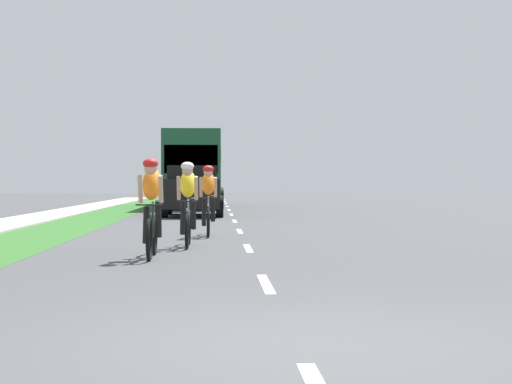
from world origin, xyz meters
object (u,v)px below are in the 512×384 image
at_px(cyclist_distant, 208,200).
at_px(suv_black, 193,189).
at_px(bus_dark_green, 195,167).
at_px(cyclist_lead, 152,207).
at_px(cyclist_trailing, 188,203).

xyz_separation_m(cyclist_distant, suv_black, (-0.64, 10.90, 0.14)).
bearing_deg(bus_dark_green, cyclist_distant, -87.70).
xyz_separation_m(cyclist_lead, cyclist_trailing, (0.50, 2.16, 0.00)).
height_order(cyclist_distant, bus_dark_green, bus_dark_green).
distance_m(cyclist_distant, bus_dark_green, 21.56).
height_order(cyclist_distant, suv_black, suv_black).
xyz_separation_m(cyclist_lead, suv_black, (0.21, 16.01, 0.14)).
relative_size(cyclist_distant, bus_dark_green, 0.15).
bearing_deg(suv_black, bus_dark_green, 91.19).
bearing_deg(suv_black, cyclist_distant, -86.62).
bearing_deg(cyclist_trailing, cyclist_lead, -102.99).
xyz_separation_m(cyclist_trailing, bus_dark_green, (-0.51, 24.45, 1.17)).
relative_size(cyclist_lead, suv_black, 0.37).
relative_size(cyclist_distant, suv_black, 0.37).
bearing_deg(cyclist_distant, suv_black, 93.38).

